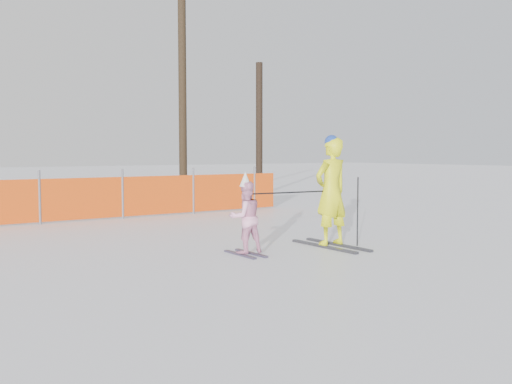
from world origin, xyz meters
TOP-DOWN VIEW (x-y plane):
  - ground at (0.00, 0.00)m, footprint 120.00×120.00m
  - adult at (1.35, 0.14)m, footprint 0.70×1.64m
  - child at (-0.33, 0.33)m, footprint 0.61×0.87m
  - ski_poles at (1.11, 0.10)m, footprint 2.02×0.40m
  - safety_fence at (-2.77, 6.29)m, footprint 14.70×0.06m
  - tree_trunks at (4.91, 10.06)m, footprint 4.15×1.44m

SIDE VIEW (x-z plane):
  - ground at x=0.00m, z-range 0.00..0.00m
  - safety_fence at x=-2.77m, z-range -0.07..1.18m
  - child at x=-0.33m, z-range -0.06..1.30m
  - ski_poles at x=1.11m, z-range 0.20..1.43m
  - adult at x=1.35m, z-range 0.00..1.96m
  - tree_trunks at x=4.91m, z-range -0.42..6.73m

